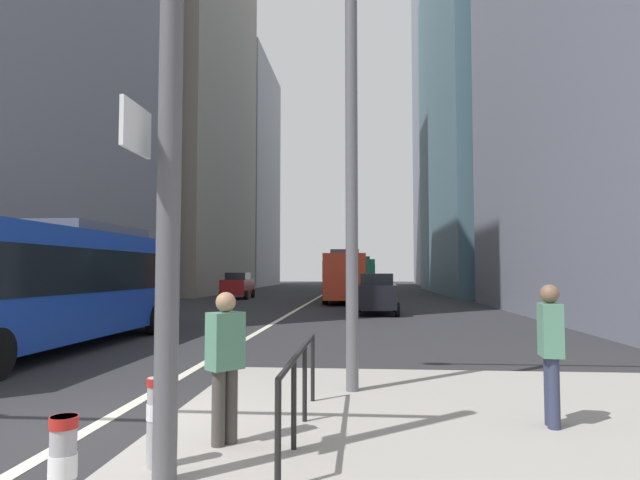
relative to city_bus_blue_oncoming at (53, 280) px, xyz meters
The scene contains 18 objects.
ground_plane 14.10m from the city_bus_blue_oncoming, 71.31° to the left, with size 160.00×160.00×0.00m, color #28282B.
median_island 12.76m from the city_bus_blue_oncoming, 37.85° to the right, with size 9.00×10.00×0.15m, color gray.
lane_centre_line 23.74m from the city_bus_blue_oncoming, 79.09° to the left, with size 0.20×80.00×0.01m, color beige.
office_tower_left_mid 46.91m from the city_bus_blue_oncoming, 107.03° to the left, with size 13.83×22.33×54.78m, color gray.
office_tower_left_far 63.54m from the city_bus_blue_oncoming, 100.70° to the left, with size 12.99×18.61×31.27m, color #9E9EA3.
office_tower_right_mid 46.55m from the city_bus_blue_oncoming, 60.80° to the left, with size 13.47×25.50×33.89m, color slate.
office_tower_right_far 73.48m from the city_bus_blue_oncoming, 72.10° to the left, with size 10.53×19.55×49.07m, color slate.
city_bus_blue_oncoming is the anchor object (origin of this frame).
city_bus_red_receding 24.47m from the city_bus_blue_oncoming, 73.92° to the left, with size 2.89×11.72×3.40m.
city_bus_red_distant 40.27m from the city_bus_blue_oncoming, 79.10° to the left, with size 2.91×10.81×3.40m.
car_oncoming_mid 26.45m from the city_bus_blue_oncoming, 92.96° to the left, with size 2.18×4.48×1.94m.
car_receding_near 15.37m from the city_bus_blue_oncoming, 55.70° to the left, with size 2.11×4.22×1.94m.
street_lamp_post 9.78m from the city_bus_blue_oncoming, 31.00° to the right, with size 5.50×0.32×8.00m.
bollard_left 11.50m from the city_bus_blue_oncoming, 58.69° to the right, with size 0.20×0.20×0.89m.
bollard_right 10.26m from the city_bus_blue_oncoming, 53.87° to the right, with size 0.20×0.20×0.86m.
pedestrian_railing 10.18m from the city_bus_blue_oncoming, 44.08° to the right, with size 0.06×3.30×0.98m.
pedestrian_waiting 9.95m from the city_bus_blue_oncoming, 49.07° to the right, with size 0.43×0.44×1.67m.
pedestrian_walking 12.24m from the city_bus_blue_oncoming, 32.22° to the right, with size 0.28×0.40×1.74m.
Camera 1 is at (3.56, -6.70, 2.06)m, focal length 30.36 mm.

